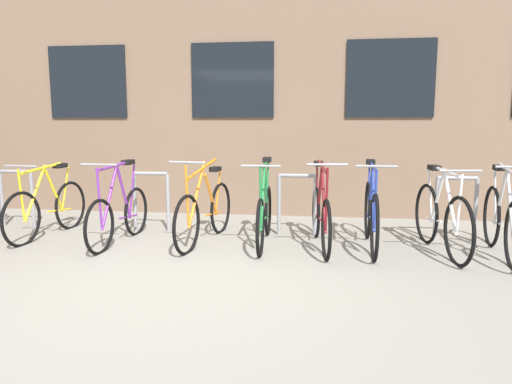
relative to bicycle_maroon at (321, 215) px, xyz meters
The scene contains 11 objects.
ground_plane 2.01m from the bicycle_maroon, 135.27° to the right, with size 42.00×42.00×0.00m, color gray.
storefront_building 5.77m from the bicycle_maroon, 106.40° to the left, with size 28.00×5.92×6.69m.
bike_rack 1.41m from the bicycle_maroon, 158.58° to the left, with size 6.53×0.05×0.82m.
bicycle_maroon is the anchor object (origin of this frame).
bicycle_white 1.37m from the bicycle_maroon, ahead, with size 0.44×1.71×1.02m.
bicycle_orange 1.43m from the bicycle_maroon, behind, with size 0.45×1.79×1.07m.
bicycle_purple 2.48m from the bicycle_maroon, behind, with size 0.44×1.60×1.05m.
bicycle_yellow 3.56m from the bicycle_maroon, behind, with size 0.44×1.67×1.00m.
bicycle_blue 0.60m from the bicycle_maroon, ahead, with size 0.44×1.81×1.05m.
bicycle_green 0.69m from the bicycle_maroon, behind, with size 0.44×1.71×1.07m.
bicycle_silver 2.01m from the bicycle_maroon, ahead, with size 0.44×1.75×1.08m.
Camera 1 is at (1.37, -4.22, 1.49)m, focal length 33.01 mm.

